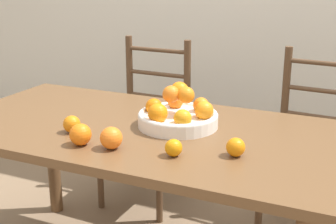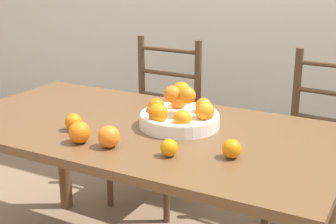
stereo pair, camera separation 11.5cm
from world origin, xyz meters
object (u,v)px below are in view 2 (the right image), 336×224
object	(u,v)px
orange_loose_1	(80,132)
chair_right	(321,155)
orange_loose_4	(169,148)
orange_loose_3	(73,122)
chair_left	(157,126)
fruit_bowl	(180,115)
orange_loose_2	(232,149)
orange_loose_0	(109,137)

from	to	relation	value
orange_loose_1	chair_right	distance (m)	1.23
orange_loose_1	orange_loose_4	size ratio (longest dim) A/B	1.33
orange_loose_3	chair_left	world-z (taller)	chair_left
fruit_bowl	orange_loose_2	bearing A→B (deg)	-34.11
orange_loose_0	orange_loose_2	world-z (taller)	orange_loose_0
fruit_bowl	orange_loose_1	bearing A→B (deg)	-125.65
fruit_bowl	chair_left	size ratio (longest dim) A/B	0.34
orange_loose_4	chair_left	distance (m)	1.12
chair_right	orange_loose_0	bearing A→B (deg)	-117.88
orange_loose_2	orange_loose_3	bearing A→B (deg)	-177.03
orange_loose_0	chair_right	world-z (taller)	chair_right
orange_loose_4	orange_loose_1	bearing A→B (deg)	-172.74
orange_loose_2	chair_right	xyz separation A→B (m)	(0.16, 0.83, -0.30)
orange_loose_0	chair_right	size ratio (longest dim) A/B	0.08
orange_loose_1	orange_loose_4	world-z (taller)	orange_loose_1
chair_left	chair_right	size ratio (longest dim) A/B	1.00
orange_loose_0	orange_loose_4	world-z (taller)	orange_loose_0
orange_loose_0	chair_left	xyz separation A→B (m)	(-0.34, 0.95, -0.31)
orange_loose_2	chair_left	distance (m)	1.17
orange_loose_0	chair_left	size ratio (longest dim) A/B	0.08
orange_loose_0	chair_left	bearing A→B (deg)	109.88
orange_loose_0	orange_loose_3	size ratio (longest dim) A/B	1.19
orange_loose_0	orange_loose_3	bearing A→B (deg)	160.18
fruit_bowl	orange_loose_0	size ratio (longest dim) A/B	4.03
chair_right	chair_left	bearing A→B (deg)	-176.21
orange_loose_2	chair_right	world-z (taller)	chair_right
orange_loose_4	chair_left	xyz separation A→B (m)	(-0.57, 0.92, -0.30)
orange_loose_2	orange_loose_3	size ratio (longest dim) A/B	0.97
orange_loose_2	chair_left	xyz separation A→B (m)	(-0.77, 0.83, -0.30)
chair_left	orange_loose_2	bearing A→B (deg)	-46.16
orange_loose_1	chair_left	size ratio (longest dim) A/B	0.08
fruit_bowl	orange_loose_2	distance (m)	0.36
orange_loose_4	chair_right	distance (m)	1.03
orange_loose_0	orange_loose_4	size ratio (longest dim) A/B	1.32
orange_loose_3	chair_left	xyz separation A→B (m)	(-0.12, 0.87, -0.30)
orange_loose_0	chair_left	distance (m)	1.06
fruit_bowl	orange_loose_0	distance (m)	0.34
orange_loose_1	orange_loose_3	bearing A→B (deg)	137.97
orange_loose_2	orange_loose_1	bearing A→B (deg)	-166.38
fruit_bowl	orange_loose_2	size ratio (longest dim) A/B	4.93
orange_loose_3	chair_right	size ratio (longest dim) A/B	0.07
orange_loose_1	orange_loose_3	size ratio (longest dim) A/B	1.19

